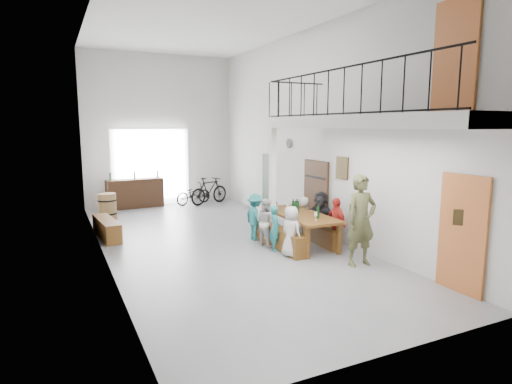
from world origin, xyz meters
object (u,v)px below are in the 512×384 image
side_bench (107,228)px  serving_counter (135,193)px  bench_inner (279,238)px  bicycle_near (193,194)px  oak_barrel (107,207)px  tasting_table (300,217)px  host_standing (361,220)px

side_bench → serving_counter: 4.23m
bench_inner → side_bench: (-3.65, 2.77, 0.00)m
serving_counter → bicycle_near: bearing=-10.6°
oak_barrel → serving_counter: (1.15, 1.72, 0.10)m
tasting_table → host_standing: size_ratio=1.27×
side_bench → bicycle_near: 5.11m
serving_counter → bicycle_near: size_ratio=1.30×
bench_inner → bicycle_near: (-0.13, 6.47, 0.15)m
tasting_table → side_bench: size_ratio=1.39×
bench_inner → oak_barrel: size_ratio=2.57×
tasting_table → side_bench: tasting_table is taller
tasting_table → serving_counter: serving_counter is taller
side_bench → serving_counter: (1.43, 3.97, 0.27)m
tasting_table → serving_counter: size_ratio=1.25×
host_standing → bench_inner: bearing=119.0°
side_bench → bicycle_near: bearing=46.4°
host_standing → side_bench: bearing=137.2°
bicycle_near → serving_counter: bearing=63.2°
serving_counter → bicycle_near: (2.09, -0.27, -0.12)m
oak_barrel → bicycle_near: oak_barrel is taller
bicycle_near → tasting_table: bearing=166.8°
tasting_table → oak_barrel: oak_barrel is taller
bicycle_near → side_bench: bearing=116.9°
oak_barrel → bicycle_near: (3.24, 1.45, -0.02)m
tasting_table → host_standing: host_standing is taller
host_standing → bicycle_near: host_standing is taller
side_bench → oak_barrel: size_ratio=2.11×
bench_inner → serving_counter: size_ratio=1.10×
host_standing → bicycle_near: bearing=99.9°
side_bench → serving_counter: bearing=70.1°
bench_inner → bicycle_near: 6.47m
tasting_table → host_standing: 1.90m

